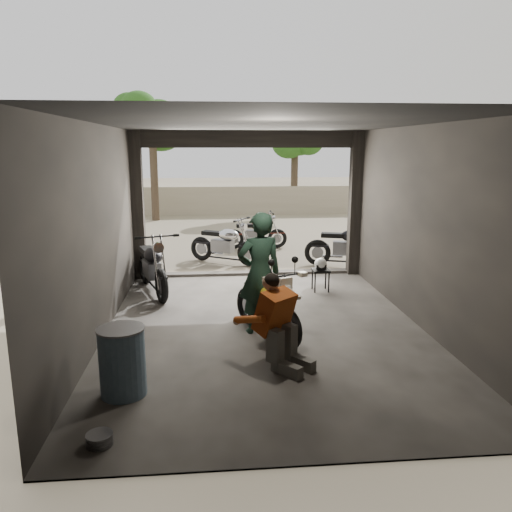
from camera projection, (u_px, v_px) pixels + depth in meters
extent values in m
plane|color=#7A6D56|center=(265.00, 330.00, 7.96)|extent=(80.00, 80.00, 0.00)
cube|color=#2D2B28|center=(265.00, 329.00, 7.95)|extent=(5.00, 7.00, 0.02)
plane|color=black|center=(266.00, 123.00, 7.27)|extent=(7.00, 7.00, 0.00)
cube|color=black|center=(311.00, 300.00, 4.21)|extent=(5.00, 0.02, 3.20)
cube|color=black|center=(98.00, 234.00, 7.39)|extent=(0.02, 7.00, 3.20)
cube|color=black|center=(423.00, 229.00, 7.84)|extent=(0.02, 7.00, 3.20)
cube|color=black|center=(138.00, 207.00, 10.69)|extent=(0.24, 0.24, 3.20)
cube|color=black|center=(355.00, 205.00, 11.11)|extent=(0.24, 0.24, 3.20)
cube|color=black|center=(248.00, 139.00, 10.63)|extent=(5.00, 0.16, 0.36)
cube|color=#2D2B28|center=(248.00, 273.00, 11.35)|extent=(5.00, 0.25, 0.08)
cube|color=gray|center=(230.00, 200.00, 21.44)|extent=(18.00, 0.30, 1.20)
cylinder|color=#382B1E|center=(154.00, 175.00, 19.46)|extent=(0.30, 0.30, 3.58)
ellipsoid|color=#1E4C14|center=(152.00, 115.00, 18.98)|extent=(2.20, 2.20, 3.14)
cylinder|color=#382B1E|center=(294.00, 177.00, 21.48)|extent=(0.30, 0.30, 3.20)
ellipsoid|color=#1E4C14|center=(295.00, 129.00, 21.05)|extent=(2.20, 2.20, 2.80)
imported|color=black|center=(260.00, 274.00, 7.66)|extent=(0.79, 0.61, 1.91)
cube|color=black|center=(321.00, 270.00, 9.97)|extent=(0.33, 0.33, 0.04)
cylinder|color=black|center=(315.00, 283.00, 9.88)|extent=(0.03, 0.03, 0.44)
cylinder|color=black|center=(329.00, 283.00, 9.90)|extent=(0.03, 0.03, 0.44)
cylinder|color=black|center=(312.00, 279.00, 10.14)|extent=(0.03, 0.03, 0.44)
cylinder|color=black|center=(326.00, 279.00, 10.17)|extent=(0.03, 0.03, 0.44)
ellipsoid|color=silver|center=(321.00, 264.00, 9.94)|extent=(0.33, 0.34, 0.24)
cylinder|color=#3A5062|center=(122.00, 363.00, 5.78)|extent=(0.67, 0.67, 0.83)
cylinder|color=black|center=(371.00, 220.00, 12.30)|extent=(0.08, 0.08, 2.19)
cylinder|color=beige|center=(373.00, 183.00, 12.08)|extent=(0.80, 0.03, 0.80)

